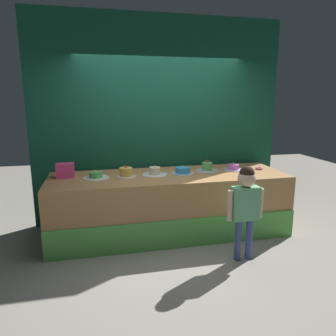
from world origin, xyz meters
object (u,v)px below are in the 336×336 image
(cake_right, at_px, (207,167))
(cake_far_right, at_px, (233,168))
(child_figure, at_px, (246,200))
(donut, at_px, (259,168))
(cake_far_left, at_px, (96,176))
(cake_center_right, at_px, (183,171))
(cake_center_left, at_px, (155,172))
(cake_left, at_px, (126,173))
(pink_box, at_px, (65,171))

(cake_right, relative_size, cake_far_right, 1.12)
(child_figure, bearing_deg, donut, 54.69)
(cake_far_left, bearing_deg, donut, 0.12)
(donut, relative_size, cake_center_right, 0.34)
(cake_center_left, distance_m, cake_far_right, 1.20)
(cake_far_left, relative_size, cake_right, 1.03)
(donut, relative_size, cake_far_right, 0.38)
(cake_center_left, relative_size, cake_center_right, 1.06)
(child_figure, bearing_deg, cake_far_right, 73.25)
(cake_center_left, bearing_deg, cake_left, -177.92)
(cake_left, bearing_deg, cake_right, 4.60)
(pink_box, relative_size, cake_right, 0.70)
(donut, bearing_deg, cake_right, 174.62)
(cake_center_left, bearing_deg, cake_right, 5.85)
(cake_left, relative_size, cake_right, 0.79)
(cake_far_left, distance_m, cake_center_right, 1.20)
(cake_left, relative_size, cake_center_right, 0.81)
(cake_left, xyz_separation_m, cake_center_left, (0.40, 0.01, -0.01))
(donut, height_order, cake_center_left, cake_center_left)
(cake_left, bearing_deg, child_figure, -37.85)
(donut, height_order, cake_far_right, cake_far_right)
(pink_box, distance_m, cake_far_right, 2.40)
(donut, distance_m, cake_far_left, 2.40)
(donut, xyz_separation_m, cake_center_left, (-1.60, -0.01, 0.03))
(pink_box, bearing_deg, cake_far_left, -17.01)
(donut, height_order, cake_left, cake_left)
(cake_center_left, relative_size, cake_far_right, 1.16)
(cake_right, bearing_deg, child_figure, -85.79)
(cake_center_left, xyz_separation_m, cake_right, (0.80, 0.08, 0.01))
(cake_right, bearing_deg, cake_center_right, -167.33)
(cake_left, distance_m, cake_center_left, 0.40)
(cake_right, height_order, cake_far_right, cake_right)
(pink_box, height_order, cake_far_left, pink_box)
(cake_left, bearing_deg, cake_center_left, 2.08)
(pink_box, relative_size, cake_center_left, 0.67)
(cake_far_left, relative_size, cake_left, 1.30)
(cake_far_right, bearing_deg, donut, -6.61)
(donut, bearing_deg, cake_center_right, -179.31)
(cake_center_left, distance_m, cake_center_right, 0.40)
(cake_center_left, bearing_deg, donut, 0.23)
(cake_far_left, bearing_deg, child_figure, -31.03)
(cake_right, bearing_deg, pink_box, 178.80)
(donut, bearing_deg, cake_left, -179.40)
(cake_right, bearing_deg, cake_far_right, -4.15)
(cake_center_right, distance_m, cake_right, 0.41)
(cake_center_right, distance_m, cake_far_right, 0.80)
(cake_center_left, xyz_separation_m, cake_far_right, (1.20, 0.05, -0.01))
(cake_left, xyz_separation_m, cake_far_right, (1.60, 0.07, -0.02))
(pink_box, height_order, cake_center_right, pink_box)
(cake_center_left, height_order, cake_right, cake_right)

